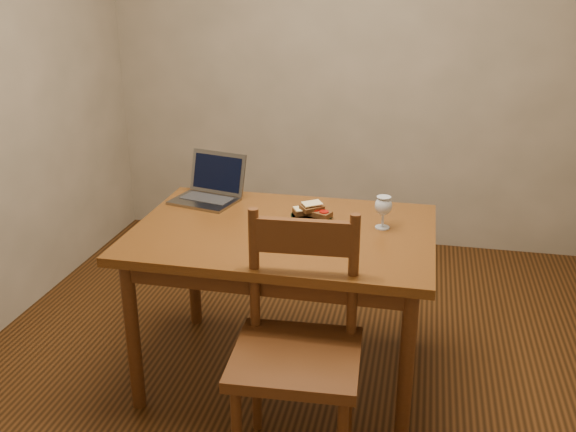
% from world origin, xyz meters
% --- Properties ---
extents(floor, '(3.20, 3.20, 0.02)m').
position_xyz_m(floor, '(0.00, 0.00, -0.01)').
color(floor, black).
rests_on(floor, ground).
extents(back_wall, '(3.20, 0.02, 2.60)m').
position_xyz_m(back_wall, '(0.00, 1.61, 1.30)').
color(back_wall, gray).
rests_on(back_wall, floor).
extents(front_wall, '(3.20, 0.02, 2.60)m').
position_xyz_m(front_wall, '(0.00, -1.61, 1.30)').
color(front_wall, gray).
rests_on(front_wall, floor).
extents(table, '(1.30, 0.90, 0.74)m').
position_xyz_m(table, '(-0.05, -0.12, 0.65)').
color(table, '#44220B').
rests_on(table, floor).
extents(chair, '(0.49, 0.47, 0.50)m').
position_xyz_m(chair, '(0.13, -0.66, 0.54)').
color(chair, '#45240E').
rests_on(chair, floor).
extents(plate, '(0.19, 0.19, 0.02)m').
position_xyz_m(plate, '(0.05, 0.04, 0.75)').
color(plate, black).
rests_on(plate, table).
extents(sandwich_cheese, '(0.12, 0.10, 0.03)m').
position_xyz_m(sandwich_cheese, '(0.02, 0.05, 0.77)').
color(sandwich_cheese, '#381E0C').
rests_on(sandwich_cheese, plate).
extents(sandwich_tomato, '(0.12, 0.10, 0.03)m').
position_xyz_m(sandwich_tomato, '(0.09, 0.03, 0.77)').
color(sandwich_tomato, '#381E0C').
rests_on(sandwich_tomato, plate).
extents(sandwich_top, '(0.12, 0.11, 0.03)m').
position_xyz_m(sandwich_top, '(0.05, 0.04, 0.79)').
color(sandwich_top, '#381E0C').
rests_on(sandwich_top, plate).
extents(milk_glass, '(0.08, 0.08, 0.15)m').
position_xyz_m(milk_glass, '(0.38, -0.01, 0.81)').
color(milk_glass, white).
rests_on(milk_glass, table).
extents(laptop, '(0.36, 0.34, 0.22)m').
position_xyz_m(laptop, '(-0.48, 0.20, 0.80)').
color(laptop, slate).
rests_on(laptop, table).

